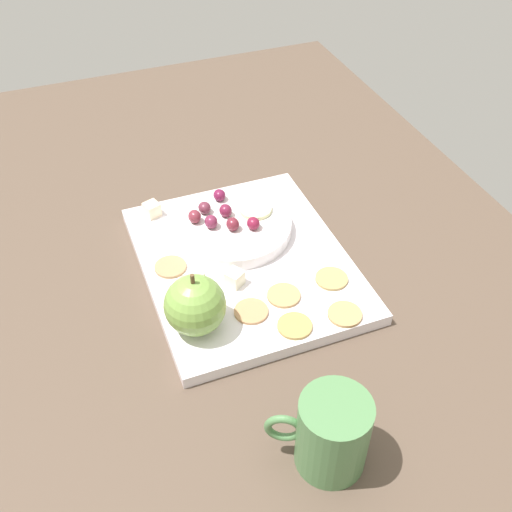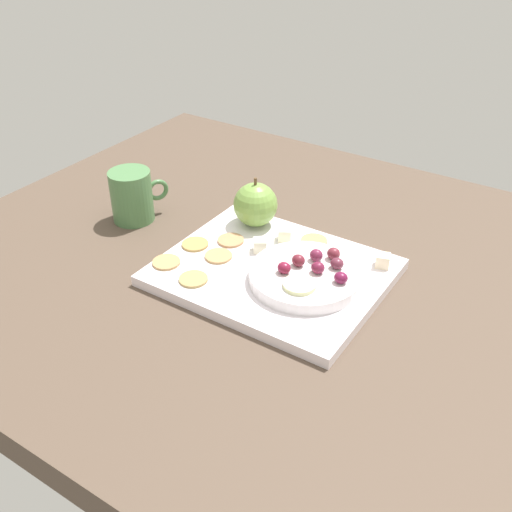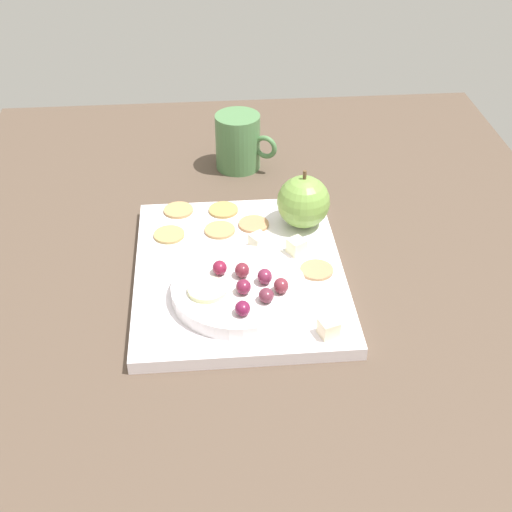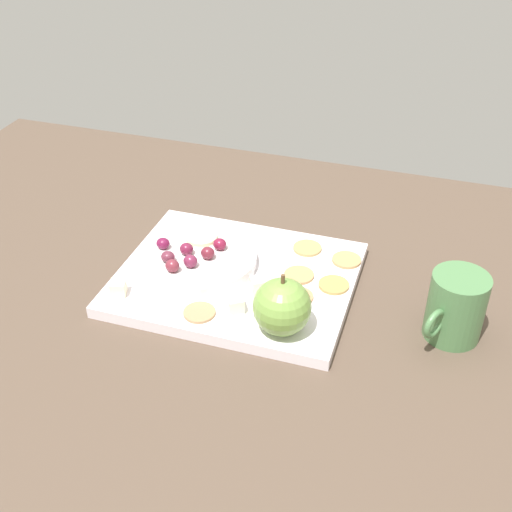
# 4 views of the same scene
# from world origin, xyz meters

# --- Properties ---
(table) EXTENTS (1.22, 0.91, 0.05)m
(table) POSITION_xyz_m (0.00, 0.00, 0.02)
(table) COLOR brown
(table) RESTS_ON ground
(platter) EXTENTS (0.33, 0.27, 0.02)m
(platter) POSITION_xyz_m (0.04, 0.04, 0.06)
(platter) COLOR white
(platter) RESTS_ON table
(serving_dish) EXTENTS (0.17, 0.17, 0.02)m
(serving_dish) POSITION_xyz_m (-0.02, 0.04, 0.07)
(serving_dish) COLOR white
(serving_dish) RESTS_ON platter
(apple_whole) EXTENTS (0.07, 0.07, 0.07)m
(apple_whole) POSITION_xyz_m (0.14, -0.06, 0.10)
(apple_whole) COLOR #759F45
(apple_whole) RESTS_ON platter
(apple_stem) EXTENTS (0.01, 0.00, 0.01)m
(apple_stem) POSITION_xyz_m (0.14, -0.06, 0.15)
(apple_stem) COLOR brown
(apple_stem) RESTS_ON apple_whole
(cheese_cube_0) EXTENTS (0.03, 0.03, 0.02)m
(cheese_cube_0) POSITION_xyz_m (0.08, 0.01, 0.08)
(cheese_cube_0) COLOR white
(cheese_cube_0) RESTS_ON platter
(cheese_cube_1) EXTENTS (0.03, 0.03, 0.02)m
(cheese_cube_1) POSITION_xyz_m (0.07, -0.04, 0.08)
(cheese_cube_1) COLOR #F3F1C2
(cheese_cube_1) RESTS_ON platter
(cheese_cube_2) EXTENTS (0.03, 0.03, 0.02)m
(cheese_cube_2) POSITION_xyz_m (-0.09, -0.06, 0.08)
(cheese_cube_2) COLOR #F9E5BD
(cheese_cube_2) RESTS_ON platter
(cracker_0) EXTENTS (0.04, 0.04, 0.00)m
(cracker_0) POSITION_xyz_m (0.12, 0.13, 0.07)
(cracker_0) COLOR tan
(cracker_0) RESTS_ON platter
(cracker_1) EXTENTS (0.04, 0.04, 0.00)m
(cracker_1) POSITION_xyz_m (0.14, 0.01, 0.07)
(cracker_1) COLOR tan
(cracker_1) RESTS_ON platter
(cracker_2) EXTENTS (0.04, 0.04, 0.00)m
(cracker_2) POSITION_xyz_m (0.03, -0.06, 0.07)
(cracker_2) COLOR tan
(cracker_2) RESTS_ON platter
(cracker_3) EXTENTS (0.04, 0.04, 0.00)m
(cracker_3) POSITION_xyz_m (0.19, 0.12, 0.07)
(cracker_3) COLOR tan
(cracker_3) RESTS_ON platter
(cracker_4) EXTENTS (0.04, 0.04, 0.00)m
(cracker_4) POSITION_xyz_m (0.18, 0.05, 0.07)
(cracker_4) COLOR #AD8B4C
(cracker_4) RESTS_ON platter
(cracker_5) EXTENTS (0.04, 0.04, 0.00)m
(cracker_5) POSITION_xyz_m (0.13, 0.06, 0.07)
(cracker_5) COLOR tan
(cracker_5) RESTS_ON platter
(grape_0) EXTENTS (0.02, 0.02, 0.02)m
(grape_0) POSITION_xyz_m (-0.05, 0.01, 0.09)
(grape_0) COLOR #632839
(grape_0) RESTS_ON serving_dish
(grape_1) EXTENTS (0.02, 0.02, 0.02)m
(grape_1) POSITION_xyz_m (-0.03, 0.04, 0.09)
(grape_1) COLOR maroon
(grape_1) RESTS_ON serving_dish
(grape_2) EXTENTS (0.02, 0.02, 0.02)m
(grape_2) POSITION_xyz_m (0.00, 0.03, 0.09)
(grape_2) COLOR maroon
(grape_2) RESTS_ON serving_dish
(grape_3) EXTENTS (0.02, 0.02, 0.02)m
(grape_3) POSITION_xyz_m (-0.02, 0.01, 0.09)
(grape_3) COLOR maroon
(grape_3) RESTS_ON serving_dish
(grape_4) EXTENTS (0.02, 0.02, 0.02)m
(grape_4) POSITION_xyz_m (0.01, 0.06, 0.09)
(grape_4) COLOR maroon
(grape_4) RESTS_ON serving_dish
(grape_5) EXTENTS (0.02, 0.02, 0.02)m
(grape_5) POSITION_xyz_m (-0.03, -0.01, 0.09)
(grape_5) COLOR maroon
(grape_5) RESTS_ON serving_dish
(grape_6) EXTENTS (0.02, 0.02, 0.02)m
(grape_6) POSITION_xyz_m (-0.07, 0.04, 0.09)
(grape_6) COLOR maroon
(grape_6) RESTS_ON serving_dish
(apple_slice_0) EXTENTS (0.05, 0.05, 0.01)m
(apple_slice_0) POSITION_xyz_m (-0.03, 0.08, 0.09)
(apple_slice_0) COLOR beige
(apple_slice_0) RESTS_ON serving_dish
(cup) EXTENTS (0.07, 0.10, 0.09)m
(cup) POSITION_xyz_m (0.34, 0.02, 0.09)
(cup) COLOR #4D7C49
(cup) RESTS_ON table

